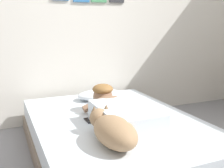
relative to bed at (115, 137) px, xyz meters
The scene contains 7 objects.
back_wall 1.57m from the bed, 82.63° to the left, with size 4.68×0.12×2.50m.
bed is the anchor object (origin of this frame).
pillow 0.71m from the bed, 80.79° to the left, with size 0.52×0.32×0.11m, color silver.
person_lying 0.31m from the bed, 99.75° to the right, with size 0.43×0.92×0.27m.
dog 0.60m from the bed, 115.44° to the right, with size 0.26×0.57×0.21m.
coffee_cup 0.47m from the bed, 58.48° to the left, with size 0.12×0.09×0.07m.
cell_phone 0.30m from the bed, behind, with size 0.07×0.14×0.01m, color black.
Camera 1 is at (-1.08, -1.52, 1.16)m, focal length 43.15 mm.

